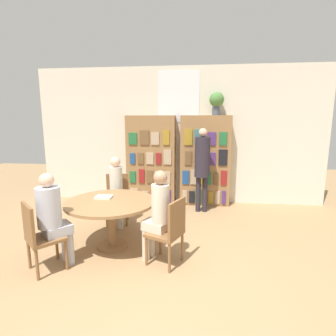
# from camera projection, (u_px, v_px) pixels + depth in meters

# --- Properties ---
(ground_plane) EXTENTS (16.00, 16.00, 0.00)m
(ground_plane) POSITION_uv_depth(u_px,v_px,m) (154.00, 297.00, 2.77)
(ground_plane) COLOR #9E7A51
(wall_back) EXTENTS (6.40, 0.07, 3.00)m
(wall_back) POSITION_uv_depth(u_px,v_px,m) (179.00, 136.00, 5.87)
(wall_back) COLOR beige
(wall_back) RESTS_ON ground_plane
(bookshelf_left) EXTENTS (1.07, 0.34, 1.95)m
(bookshelf_left) POSITION_uv_depth(u_px,v_px,m) (151.00, 160.00, 5.84)
(bookshelf_left) COLOR olive
(bookshelf_left) RESTS_ON ground_plane
(bookshelf_right) EXTENTS (1.07, 0.34, 1.95)m
(bookshelf_right) POSITION_uv_depth(u_px,v_px,m) (205.00, 161.00, 5.71)
(bookshelf_right) COLOR olive
(bookshelf_right) RESTS_ON ground_plane
(flower_vase) EXTENTS (0.30, 0.30, 0.48)m
(flower_vase) POSITION_uv_depth(u_px,v_px,m) (217.00, 101.00, 5.46)
(flower_vase) COLOR #475166
(flower_vase) RESTS_ON bookshelf_right
(reading_table) EXTENTS (1.29, 1.29, 0.70)m
(reading_table) POSITION_uv_depth(u_px,v_px,m) (111.00, 208.00, 3.79)
(reading_table) COLOR olive
(reading_table) RESTS_ON ground_plane
(chair_near_camera) EXTENTS (0.56, 0.56, 0.88)m
(chair_near_camera) POSITION_uv_depth(u_px,v_px,m) (39.00, 234.00, 3.16)
(chair_near_camera) COLOR brown
(chair_near_camera) RESTS_ON ground_plane
(chair_left_side) EXTENTS (0.47, 0.47, 0.88)m
(chair_left_side) POSITION_uv_depth(u_px,v_px,m) (117.00, 196.00, 4.77)
(chair_left_side) COLOR brown
(chair_left_side) RESTS_ON ground_plane
(chair_far_side) EXTENTS (0.53, 0.53, 0.88)m
(chair_far_side) POSITION_uv_depth(u_px,v_px,m) (170.00, 229.00, 3.32)
(chair_far_side) COLOR brown
(chair_far_side) RESTS_ON ground_plane
(seated_reader_left) EXTENTS (0.29, 0.37, 1.22)m
(seated_reader_left) POSITION_uv_depth(u_px,v_px,m) (116.00, 189.00, 4.55)
(seated_reader_left) COLOR beige
(seated_reader_left) RESTS_ON ground_plane
(seated_reader_right) EXTENTS (0.39, 0.34, 1.23)m
(seated_reader_right) POSITION_uv_depth(u_px,v_px,m) (157.00, 212.00, 3.37)
(seated_reader_right) COLOR beige
(seated_reader_right) RESTS_ON ground_plane
(seated_reader_back) EXTENTS (0.43, 0.43, 1.22)m
(seated_reader_back) POSITION_uv_depth(u_px,v_px,m) (53.00, 214.00, 3.24)
(seated_reader_back) COLOR #B2B7C6
(seated_reader_back) RESTS_ON ground_plane
(librarian_standing) EXTENTS (0.30, 0.57, 1.70)m
(librarian_standing) POSITION_uv_depth(u_px,v_px,m) (202.00, 161.00, 5.21)
(librarian_standing) COLOR #28232D
(librarian_standing) RESTS_ON ground_plane
(open_book_on_table) EXTENTS (0.24, 0.18, 0.03)m
(open_book_on_table) POSITION_uv_depth(u_px,v_px,m) (104.00, 197.00, 3.90)
(open_book_on_table) COLOR silver
(open_book_on_table) RESTS_ON reading_table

